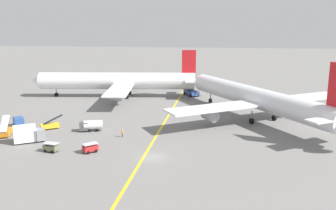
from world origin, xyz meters
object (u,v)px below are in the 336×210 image
at_px(gse_catering_truck_tall, 29,134).
at_px(gse_fuel_bowser_stubby, 91,125).
at_px(airliner_at_gate_left, 119,81).
at_px(ground_crew_wing_walker_right, 122,133).
at_px(airliner_being_pushed, 256,98).
at_px(gse_baggage_cart_near_cluster, 51,147).
at_px(gse_baggage_cart_trailing, 90,148).
at_px(pushback_tug, 191,92).
at_px(gse_container_dolly_flat, 19,121).
at_px(gse_stair_truck_yellow, 6,131).
at_px(gse_belt_loader_portside, 50,125).

bearing_deg(gse_catering_truck_tall, gse_fuel_bowser_stubby, 43.24).
relative_size(airliner_at_gate_left, ground_crew_wing_walker_right, 32.27).
bearing_deg(airliner_being_pushed, gse_baggage_cart_near_cluster, -144.13).
distance_m(gse_baggage_cart_near_cluster, gse_baggage_cart_trailing, 7.30).
bearing_deg(pushback_tug, gse_baggage_cart_near_cluster, -111.06).
bearing_deg(airliner_being_pushed, gse_fuel_bowser_stubby, -157.74).
distance_m(airliner_being_pushed, ground_crew_wing_walker_right, 34.48).
bearing_deg(gse_container_dolly_flat, airliner_at_gate_left, 69.40).
height_order(gse_baggage_cart_trailing, gse_fuel_bowser_stubby, gse_fuel_bowser_stubby).
bearing_deg(gse_stair_truck_yellow, gse_belt_loader_portside, 40.40).
bearing_deg(gse_catering_truck_tall, gse_stair_truck_yellow, 153.80).
distance_m(airliner_being_pushed, gse_baggage_cart_near_cluster, 49.15).
bearing_deg(gse_stair_truck_yellow, gse_catering_truck_tall, -26.20).
distance_m(gse_baggage_cart_near_cluster, gse_stair_truck_yellow, 16.00).
bearing_deg(gse_catering_truck_tall, gse_belt_loader_portside, 90.48).
xyz_separation_m(airliner_being_pushed, gse_stair_truck_yellow, (-53.49, -20.62, -4.26)).
height_order(gse_catering_truck_tall, ground_crew_wing_walker_right, gse_catering_truck_tall).
relative_size(gse_belt_loader_portside, gse_container_dolly_flat, 1.23).
distance_m(gse_belt_loader_portside, gse_container_dolly_flat, 8.10).
relative_size(gse_belt_loader_portside, ground_crew_wing_walker_right, 2.78).
height_order(airliner_at_gate_left, airliner_being_pushed, airliner_being_pushed).
relative_size(airliner_being_pushed, pushback_tug, 5.70).
xyz_separation_m(gse_baggage_cart_trailing, gse_fuel_bowser_stubby, (-4.41, 12.91, 0.47)).
distance_m(gse_baggage_cart_trailing, gse_fuel_bowser_stubby, 13.65).
relative_size(gse_belt_loader_portside, gse_baggage_cart_trailing, 1.55).
bearing_deg(airliner_being_pushed, pushback_tug, 122.42).
relative_size(gse_baggage_cart_near_cluster, gse_container_dolly_flat, 0.77).
relative_size(gse_catering_truck_tall, gse_container_dolly_flat, 1.61).
xyz_separation_m(airliner_being_pushed, gse_belt_loader_portside, (-46.49, -14.66, -4.46)).
bearing_deg(ground_crew_wing_walker_right, gse_stair_truck_yellow, -174.62).
height_order(pushback_tug, gse_belt_loader_portside, gse_belt_loader_portside).
distance_m(airliner_at_gate_left, gse_catering_truck_tall, 47.51).
bearing_deg(gse_stair_truck_yellow, airliner_at_gate_left, 73.71).
bearing_deg(pushback_tug, gse_fuel_bowser_stubby, -113.77).
bearing_deg(pushback_tug, airliner_at_gate_left, -167.46).
bearing_deg(gse_baggage_cart_near_cluster, airliner_being_pushed, 35.87).
distance_m(airliner_being_pushed, gse_baggage_cart_trailing, 43.04).
relative_size(gse_stair_truck_yellow, ground_crew_wing_walker_right, 2.89).
xyz_separation_m(gse_belt_loader_portside, gse_stair_truck_yellow, (-7.00, -5.96, 0.20)).
xyz_separation_m(gse_belt_loader_portside, gse_baggage_cart_trailing, (14.09, -13.32, 0.04)).
distance_m(airliner_at_gate_left, ground_crew_wing_walker_right, 43.13).
bearing_deg(airliner_at_gate_left, airliner_being_pushed, -29.38).
relative_size(airliner_at_gate_left, gse_container_dolly_flat, 14.25).
height_order(gse_container_dolly_flat, ground_crew_wing_walker_right, gse_container_dolly_flat).
bearing_deg(pushback_tug, gse_stair_truck_yellow, -126.24).
distance_m(gse_baggage_cart_near_cluster, gse_fuel_bowser_stubby, 13.92).
relative_size(airliner_being_pushed, gse_stair_truck_yellow, 10.12).
height_order(pushback_tug, gse_catering_truck_tall, gse_catering_truck_tall).
height_order(gse_belt_loader_portside, gse_container_dolly_flat, gse_belt_loader_portside).
bearing_deg(gse_catering_truck_tall, pushback_tug, 61.27).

